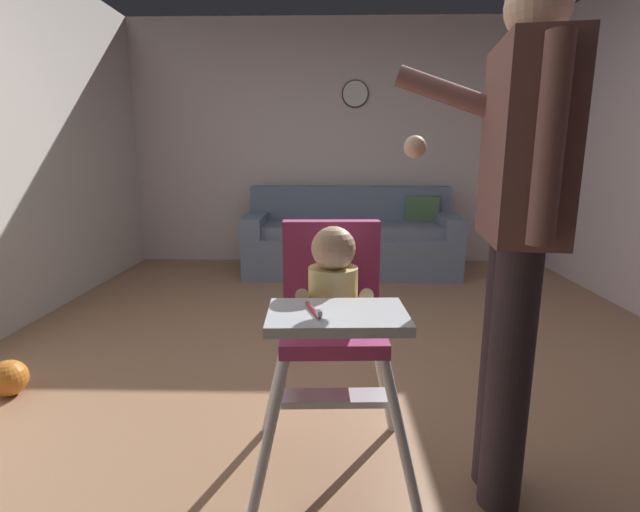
# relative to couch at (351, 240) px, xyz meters

# --- Properties ---
(ground) EXTENTS (6.08, 7.40, 0.10)m
(ground) POSITION_rel_couch_xyz_m (-0.13, -2.41, -0.38)
(ground) COLOR #9D7354
(wall_far) EXTENTS (5.28, 0.06, 2.60)m
(wall_far) POSITION_rel_couch_xyz_m (-0.13, 0.52, 0.97)
(wall_far) COLOR silver
(wall_far) RESTS_ON ground
(couch) EXTENTS (2.13, 0.86, 0.86)m
(couch) POSITION_rel_couch_xyz_m (0.00, 0.00, 0.00)
(couch) COLOR slate
(couch) RESTS_ON ground
(high_chair) EXTENTS (0.63, 0.74, 0.96)m
(high_chair) POSITION_rel_couch_xyz_m (-0.20, -3.17, 0.34)
(high_chair) COLOR silver
(high_chair) RESTS_ON ground
(adult_standing) EXTENTS (0.51, 0.55, 1.70)m
(adult_standing) POSITION_rel_couch_xyz_m (0.38, -3.26, 0.63)
(adult_standing) COLOR #32272D
(adult_standing) RESTS_ON ground
(toy_ball) EXTENTS (0.18, 0.18, 0.18)m
(toy_ball) POSITION_rel_couch_xyz_m (-1.82, -2.62, -0.24)
(toy_ball) COLOR orange
(toy_ball) RESTS_ON ground
(wall_clock) EXTENTS (0.29, 0.04, 0.29)m
(wall_clock) POSITION_rel_couch_xyz_m (0.04, 0.48, 1.49)
(wall_clock) COLOR white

